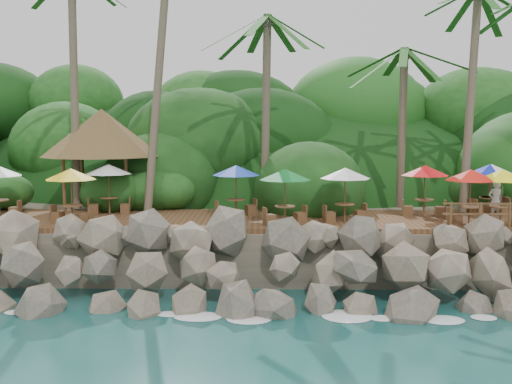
{
  "coord_description": "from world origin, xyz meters",
  "views": [
    {
      "loc": [
        0.33,
        -18.8,
        6.29
      ],
      "look_at": [
        0.0,
        6.0,
        3.4
      ],
      "focal_mm": 42.3,
      "sensor_mm": 36.0,
      "label": 1
    }
  ],
  "objects": [
    {
      "name": "ground",
      "position": [
        0.0,
        0.0,
        0.0
      ],
      "size": [
        140.0,
        140.0,
        0.0
      ],
      "primitive_type": "plane",
      "color": "#19514F",
      "rests_on": "ground"
    },
    {
      "name": "jungle_hill",
      "position": [
        0.0,
        23.5,
        0.0
      ],
      "size": [
        44.8,
        28.0,
        15.4
      ],
      "primitive_type": "ellipsoid",
      "color": "#143811",
      "rests_on": "ground"
    },
    {
      "name": "waiter",
      "position": [
        9.7,
        5.48,
        3.12
      ],
      "size": [
        0.61,
        0.42,
        1.63
      ],
      "primitive_type": "imported",
      "rotation": [
        0.0,
        0.0,
        3.19
      ],
      "color": "white",
      "rests_on": "terrace"
    },
    {
      "name": "seawall",
      "position": [
        0.0,
        2.0,
        1.15
      ],
      "size": [
        29.0,
        4.0,
        2.3
      ],
      "primitive_type": null,
      "color": "gray",
      "rests_on": "ground"
    },
    {
      "name": "terrace",
      "position": [
        0.0,
        6.0,
        2.2
      ],
      "size": [
        26.0,
        5.0,
        0.2
      ],
      "primitive_type": "cube",
      "color": "brown",
      "rests_on": "land_base"
    },
    {
      "name": "dining_clusters",
      "position": [
        1.07,
        5.78,
        4.11
      ],
      "size": [
        23.97,
        4.89,
        2.18
      ],
      "color": "brown",
      "rests_on": "terrace"
    },
    {
      "name": "land_base",
      "position": [
        0.0,
        16.0,
        1.05
      ],
      "size": [
        32.0,
        25.2,
        2.1
      ],
      "primitive_type": "cube",
      "color": "gray",
      "rests_on": "ground"
    },
    {
      "name": "foam_line",
      "position": [
        0.0,
        0.3,
        0.03
      ],
      "size": [
        25.2,
        0.8,
        0.06
      ],
      "color": "white",
      "rests_on": "ground"
    },
    {
      "name": "palapa",
      "position": [
        -7.26,
        9.4,
        5.79
      ],
      "size": [
        5.7,
        5.7,
        4.6
      ],
      "color": "brown",
      "rests_on": "ground"
    },
    {
      "name": "jungle_foliage",
      "position": [
        0.0,
        15.0,
        0.0
      ],
      "size": [
        44.0,
        16.0,
        12.0
      ],
      "primitive_type": null,
      "color": "#143811",
      "rests_on": "ground"
    }
  ]
}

